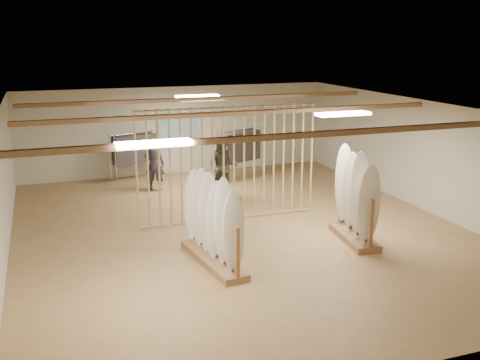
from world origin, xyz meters
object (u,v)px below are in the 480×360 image
object	(u,v)px
shopper_a	(154,161)
shopper_b	(223,163)
clothing_rack_b	(240,146)
clothing_rack_a	(134,149)
rack_right	(355,211)
rack_left	(213,233)

from	to	relation	value
shopper_a	shopper_b	world-z (taller)	shopper_b
clothing_rack_b	clothing_rack_a	bearing A→B (deg)	139.26
shopper_a	shopper_b	distance (m)	2.13
rack_right	shopper_a	world-z (taller)	rack_right
shopper_a	shopper_b	bearing A→B (deg)	161.80
clothing_rack_a	shopper_b	world-z (taller)	shopper_b
clothing_rack_a	clothing_rack_b	world-z (taller)	clothing_rack_b
rack_left	clothing_rack_b	world-z (taller)	rack_left
shopper_a	clothing_rack_b	bearing A→B (deg)	-150.95
rack_right	shopper_b	world-z (taller)	shopper_b
clothing_rack_a	clothing_rack_b	size ratio (longest dim) A/B	0.95
rack_right	clothing_rack_a	world-z (taller)	rack_right
clothing_rack_a	shopper_a	bearing A→B (deg)	-91.74
shopper_b	clothing_rack_a	bearing A→B (deg)	157.70
rack_left	shopper_b	xyz separation A→B (m)	(1.64, 4.38, 0.36)
rack_left	clothing_rack_a	world-z (taller)	rack_left
clothing_rack_a	shopper_b	size ratio (longest dim) A/B	0.78
shopper_b	shopper_a	bearing A→B (deg)	171.30
rack_left	shopper_b	world-z (taller)	shopper_b
shopper_a	rack_right	bearing A→B (deg)	142.16
rack_right	shopper_a	size ratio (longest dim) A/B	1.12
clothing_rack_a	rack_left	bearing A→B (deg)	-104.11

